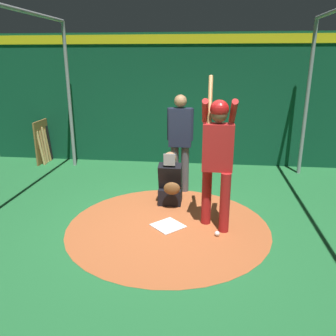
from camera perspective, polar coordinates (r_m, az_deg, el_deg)
The scene contains 11 objects.
ground_plane at distance 5.42m, azimuth 0.00°, elevation -9.61°, with size 25.78×25.78×0.00m, color #216633.
dirt_circle at distance 5.42m, azimuth 0.00°, elevation -9.58°, with size 3.12×3.12×0.01m, color #AD562D.
home_plate at distance 5.42m, azimuth 0.00°, elevation -9.50°, with size 0.42×0.42×0.01m, color white.
batter at distance 5.04m, azimuth 8.15°, elevation 2.73°, with size 0.68×0.49×2.26m.
catcher at distance 6.08m, azimuth 0.40°, elevation -2.62°, with size 0.58×0.40×0.96m.
umpire at distance 6.51m, azimuth 2.01°, elevation 4.97°, with size 0.23×0.49×1.86m.
back_wall at distance 8.40m, azimuth 2.87°, elevation 11.15°, with size 0.23×9.78×3.05m.
cage_frame at distance 4.83m, azimuth 0.00°, elevation 15.40°, with size 5.97×5.36×3.29m.
bat_rack at distance 9.26m, azimuth -19.43°, elevation 4.18°, with size 1.06×0.20×1.05m.
baseball_0 at distance 6.32m, azimuth -0.08°, elevation -5.08°, with size 0.07×0.07×0.07m, color white.
baseball_1 at distance 5.18m, azimuth 8.12°, elevation -10.66°, with size 0.07×0.07×0.07m, color white.
Camera 1 is at (4.79, 0.56, 2.48)m, focal length 36.91 mm.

